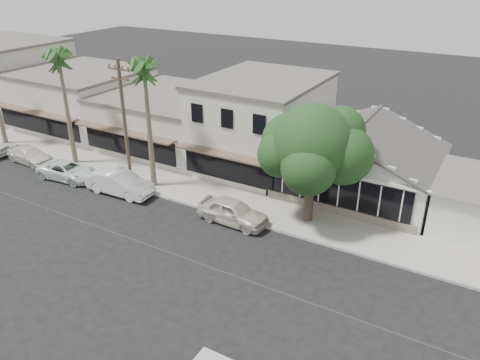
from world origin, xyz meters
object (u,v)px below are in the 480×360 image
Objects in this scene: utility_pole at (125,122)px; car_1 at (120,183)px; car_3 at (30,155)px; shade_tree at (313,146)px; car_0 at (233,211)px; car_2 at (68,171)px.

car_1 is (0.09, -1.15, -3.99)m from utility_pole.
shade_tree is (22.53, 2.64, 4.26)m from car_3.
car_3 is at bearing -173.33° from shade_tree.
car_0 is 1.04× the size of car_3.
utility_pole is 9.65m from car_0.
car_1 is 10.01m from car_3.
car_1 reaches higher than car_2.
shade_tree reaches higher than car_1.
car_3 is (-9.91, -0.67, -4.16)m from utility_pole.
car_1 is 1.06× the size of car_2.
car_2 is (-4.91, -1.28, -4.15)m from utility_pole.
shade_tree is at bearing -85.05° from car_2.
car_1 reaches higher than car_3.
car_0 is at bearing -4.19° from utility_pole.
car_3 is at bearing -176.12° from utility_pole.
car_2 is 0.62× the size of shade_tree.
utility_pole reaches higher than shade_tree.
car_1 is 1.13× the size of car_3.
shade_tree is (3.87, 2.60, 4.12)m from car_0.
car_2 is 18.33m from shade_tree.
car_3 is 23.08m from shade_tree.
car_0 is (8.75, -0.64, -4.03)m from utility_pole.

